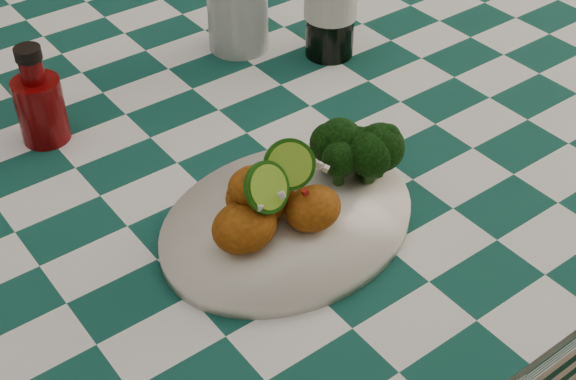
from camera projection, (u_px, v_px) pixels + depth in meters
dining_table at (178, 340)px, 1.26m from camera, size 1.66×1.06×0.79m
plate at (288, 223)px, 0.87m from camera, size 0.31×0.25×0.02m
fried_chicken_pile at (278, 191)px, 0.83m from camera, size 0.13×0.10×0.08m
broccoli_side at (355, 153)px, 0.90m from camera, size 0.09×0.09×0.06m
ketchup_bottle at (38, 95)px, 0.97m from camera, size 0.07×0.07×0.13m
mason_jar at (237, 7)px, 1.14m from camera, size 0.11×0.11×0.13m
wooden_chair_right at (123, 49)px, 1.75m from camera, size 0.50×0.52×1.00m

